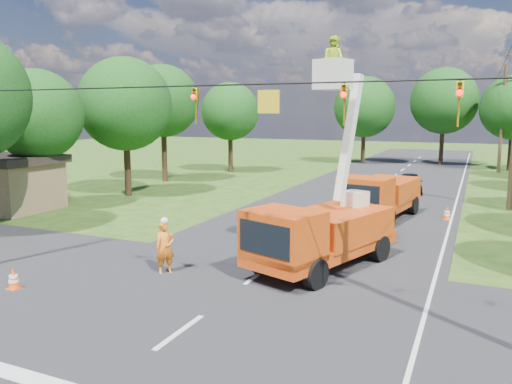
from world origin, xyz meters
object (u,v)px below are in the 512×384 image
at_px(second_truck, 379,196).
at_px(traffic_cone_2, 330,250).
at_px(bucket_truck, 321,222).
at_px(tree_left_f, 230,112).
at_px(traffic_cone_6, 447,213).
at_px(ground_worker, 165,248).
at_px(shed, 8,182).
at_px(tree_left_d, 125,104).
at_px(tree_far_b, 444,101).
at_px(distant_car, 410,183).
at_px(tree_far_a, 364,107).
at_px(pole_right_far, 502,118).
at_px(tree_left_c, 36,115).
at_px(traffic_cone_3, 14,279).
at_px(tree_left_e, 163,101).

distance_m(second_truck, traffic_cone_2, 8.12).
relative_size(bucket_truck, tree_left_f, 0.97).
bearing_deg(traffic_cone_2, traffic_cone_6, 68.58).
bearing_deg(ground_worker, bucket_truck, -19.35).
distance_m(shed, tree_left_d, 8.85).
bearing_deg(tree_far_b, ground_worker, -98.02).
relative_size(distant_car, tree_left_f, 0.48).
relative_size(distant_car, tree_far_b, 0.39).
height_order(traffic_cone_2, shed, shed).
distance_m(traffic_cone_2, tree_far_a, 38.10).
distance_m(traffic_cone_6, pole_right_far, 25.32).
relative_size(distant_car, tree_far_a, 0.42).
bearing_deg(ground_worker, traffic_cone_6, 8.52).
height_order(bucket_truck, tree_far_a, tree_far_a).
distance_m(tree_left_c, tree_far_a, 35.90).
height_order(traffic_cone_6, tree_left_d, tree_left_d).
distance_m(shed, tree_left_f, 22.60).
bearing_deg(traffic_cone_6, ground_worker, -122.18).
distance_m(tree_left_c, tree_far_b, 40.96).
bearing_deg(distant_car, traffic_cone_3, -117.54).
height_order(second_truck, tree_left_d, tree_left_d).
bearing_deg(bucket_truck, second_truck, 106.31).
distance_m(traffic_cone_3, pole_right_far, 44.33).
distance_m(bucket_truck, tree_far_b, 40.68).
distance_m(bucket_truck, shed, 19.99).
distance_m(traffic_cone_6, tree_far_b, 30.46).
relative_size(distant_car, traffic_cone_6, 5.64).
height_order(distant_car, pole_right_far, pole_right_far).
relative_size(traffic_cone_3, traffic_cone_6, 1.00).
xyz_separation_m(traffic_cone_6, tree_left_e, (-22.17, 6.68, 6.13)).
height_order(traffic_cone_2, tree_far_b, tree_far_b).
bearing_deg(tree_left_f, shed, -98.28).
xyz_separation_m(distant_car, tree_left_d, (-17.38, -9.12, 5.44)).
height_order(distant_car, tree_left_c, tree_left_c).
distance_m(distant_car, tree_left_c, 24.65).
relative_size(bucket_truck, pole_right_far, 0.82).
bearing_deg(tree_far_a, distant_car, -68.64).
bearing_deg(second_truck, tree_left_c, -156.08).
distance_m(pole_right_far, tree_far_b, 7.63).
relative_size(bucket_truck, traffic_cone_2, 11.52).
relative_size(pole_right_far, tree_left_e, 1.06).
relative_size(ground_worker, traffic_cone_3, 2.63).
xyz_separation_m(traffic_cone_2, traffic_cone_6, (3.68, 9.38, 0.00)).
xyz_separation_m(shed, tree_left_e, (1.20, 14.00, 4.87)).
xyz_separation_m(tree_left_c, tree_far_b, (19.50, 36.00, 1.37)).
bearing_deg(tree_left_e, traffic_cone_6, -16.76).
xyz_separation_m(ground_worker, tree_left_d, (-11.93, 13.09, 5.19)).
distance_m(bucket_truck, pole_right_far, 36.14).
bearing_deg(tree_far_a, pole_right_far, -12.53).
bearing_deg(traffic_cone_2, ground_worker, -139.70).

